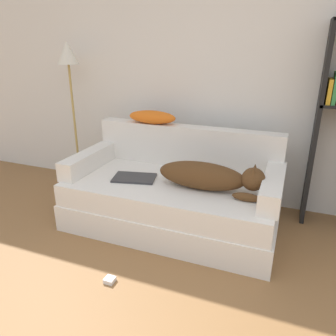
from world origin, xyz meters
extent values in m
cube|color=silver|center=(0.00, 2.62, 1.35)|extent=(8.02, 0.06, 2.70)
cube|color=silver|center=(-0.22, 1.87, 0.12)|extent=(1.80, 0.95, 0.24)
cube|color=silver|center=(-0.22, 1.86, 0.33)|extent=(1.76, 0.91, 0.19)
cube|color=silver|center=(-0.22, 2.27, 0.62)|extent=(1.76, 0.15, 0.39)
cube|color=silver|center=(-1.05, 1.86, 0.51)|extent=(0.15, 0.76, 0.17)
cube|color=silver|center=(0.60, 1.86, 0.51)|extent=(0.15, 0.76, 0.17)
ellipsoid|color=#513319|center=(0.05, 1.81, 0.54)|extent=(0.71, 0.22, 0.22)
sphere|color=#513319|center=(0.46, 1.81, 0.57)|extent=(0.18, 0.18, 0.18)
cone|color=#513319|center=(0.46, 1.76, 0.64)|extent=(0.06, 0.06, 0.08)
cone|color=#513319|center=(0.46, 1.86, 0.64)|extent=(0.06, 0.06, 0.08)
ellipsoid|color=#513319|center=(0.43, 1.71, 0.46)|extent=(0.21, 0.06, 0.07)
cube|color=#2D2D30|center=(-0.54, 1.79, 0.44)|extent=(0.40, 0.30, 0.02)
ellipsoid|color=orange|center=(-0.58, 2.26, 0.88)|extent=(0.47, 0.19, 0.12)
cube|color=black|center=(0.87, 2.44, 0.86)|extent=(0.04, 0.26, 1.71)
cube|color=gold|center=(0.92, 2.42, 1.17)|extent=(0.03, 0.20, 0.20)
cube|color=#337F42|center=(0.95, 2.42, 1.20)|extent=(0.03, 0.20, 0.25)
cylinder|color=tan|center=(-1.53, 2.33, 0.01)|extent=(0.26, 0.26, 0.02)
cylinder|color=tan|center=(-1.53, 2.33, 0.68)|extent=(0.02, 0.02, 1.31)
cone|color=silver|center=(-1.53, 2.33, 1.44)|extent=(0.22, 0.22, 0.22)
cube|color=white|center=(-0.35, 1.00, 0.02)|extent=(0.07, 0.07, 0.03)
camera|label=1|loc=(0.69, -0.55, 1.54)|focal=35.00mm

